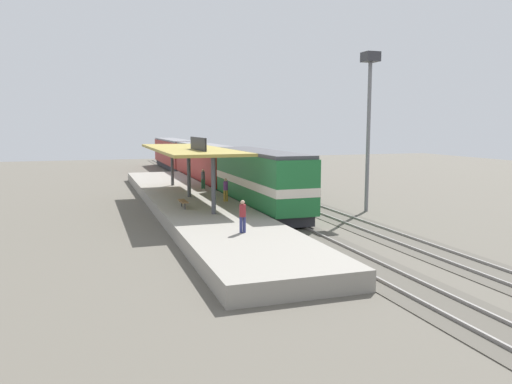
{
  "coord_description": "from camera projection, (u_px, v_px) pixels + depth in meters",
  "views": [
    {
      "loc": [
        -11.96,
        -38.29,
        6.44
      ],
      "look_at": [
        -1.38,
        -6.75,
        2.0
      ],
      "focal_mm": 35.22,
      "sensor_mm": 36.0,
      "label": 1
    }
  ],
  "objects": [
    {
      "name": "passenger_carriage_rear",
      "position": [
        174.0,
        154.0,
        73.43
      ],
      "size": [
        2.9,
        20.0,
        4.24
      ],
      "color": "#28282D",
      "rests_on": "track_near"
    },
    {
      "name": "platform",
      "position": [
        189.0,
        203.0,
        39.1
      ],
      "size": [
        6.0,
        44.0,
        0.9
      ],
      "primitive_type": "cube",
      "color": "gray",
      "rests_on": "ground"
    },
    {
      "name": "light_mast",
      "position": [
        369.0,
        98.0,
        36.76
      ],
      "size": [
        1.1,
        1.1,
        11.7
      ],
      "color": "slate",
      "rests_on": "ground"
    },
    {
      "name": "ground_plane",
      "position": [
        269.0,
        204.0,
        41.24
      ],
      "size": [
        120.0,
        120.0,
        0.0
      ],
      "primitive_type": "plane",
      "color": "#5B564C"
    },
    {
      "name": "person_boarding",
      "position": [
        226.0,
        189.0,
        36.58
      ],
      "size": [
        0.34,
        0.34,
        1.71
      ],
      "color": "olive",
      "rests_on": "platform"
    },
    {
      "name": "station_canopy",
      "position": [
        189.0,
        150.0,
        38.47
      ],
      "size": [
        5.2,
        18.0,
        4.7
      ],
      "color": "#47474C",
      "rests_on": "platform"
    },
    {
      "name": "platform_bench",
      "position": [
        183.0,
        201.0,
        33.77
      ],
      "size": [
        0.44,
        1.7,
        0.5
      ],
      "color": "#333338",
      "rests_on": "platform"
    },
    {
      "name": "track_far",
      "position": [
        298.0,
        202.0,
        42.05
      ],
      "size": [
        3.2,
        110.0,
        0.16
      ],
      "color": "#4E4941",
      "rests_on": "ground"
    },
    {
      "name": "person_walking",
      "position": [
        243.0,
        215.0,
        25.92
      ],
      "size": [
        0.34,
        0.34,
        1.71
      ],
      "color": "navy",
      "rests_on": "platform"
    },
    {
      "name": "track_near",
      "position": [
        246.0,
        205.0,
        40.6
      ],
      "size": [
        3.2,
        110.0,
        0.16
      ],
      "color": "#4E4941",
      "rests_on": "ground"
    },
    {
      "name": "locomotive",
      "position": [
        260.0,
        180.0,
        36.95
      ],
      "size": [
        2.93,
        14.43,
        4.44
      ],
      "color": "#28282D",
      "rests_on": "track_near"
    },
    {
      "name": "freight_car",
      "position": [
        278.0,
        174.0,
        46.17
      ],
      "size": [
        2.8,
        12.0,
        3.54
      ],
      "color": "#28282D",
      "rests_on": "track_far"
    },
    {
      "name": "passenger_carriage_front",
      "position": [
        205.0,
        164.0,
        53.88
      ],
      "size": [
        2.9,
        20.0,
        4.24
      ],
      "color": "#28282D",
      "rests_on": "track_near"
    },
    {
      "name": "person_waiting",
      "position": [
        203.0,
        178.0,
        44.0
      ],
      "size": [
        0.34,
        0.34,
        1.71
      ],
      "color": "#23603D",
      "rests_on": "platform"
    }
  ]
}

